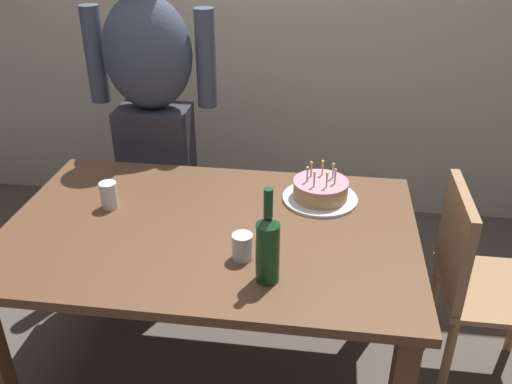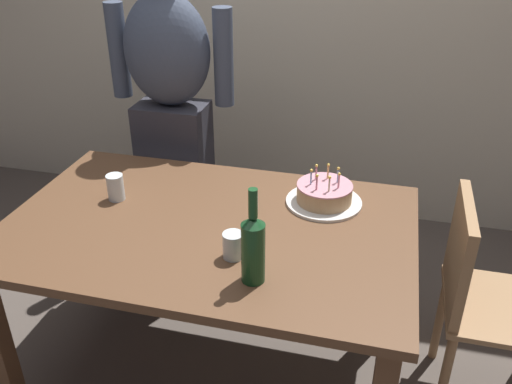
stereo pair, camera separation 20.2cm
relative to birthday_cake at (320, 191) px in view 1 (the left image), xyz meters
name	(u,v)px [view 1 (the left image)]	position (x,y,z in m)	size (l,w,h in m)	color
ground_plane	(217,372)	(-0.39, -0.26, -0.78)	(10.00, 10.00, 0.00)	#564C44
dining_table	(211,249)	(-0.39, -0.26, -0.14)	(1.50, 0.96, 0.74)	brown
birthday_cake	(320,191)	(0.00, 0.00, 0.00)	(0.30, 0.30, 0.15)	white
water_glass_near	(242,247)	(-0.24, -0.43, 0.01)	(0.07, 0.07, 0.09)	silver
water_glass_far	(109,195)	(-0.80, -0.17, 0.01)	(0.07, 0.07, 0.10)	silver
wine_bottle	(268,247)	(-0.15, -0.54, 0.09)	(0.08, 0.08, 0.32)	#194723
person_man_bearded	(153,117)	(-0.81, 0.45, 0.10)	(0.61, 0.27, 1.66)	#33333D
dining_chair	(475,276)	(0.61, -0.12, -0.26)	(0.42, 0.42, 0.87)	#A37A51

